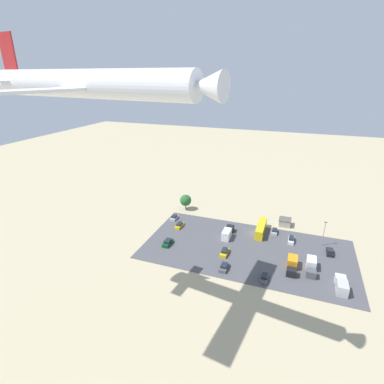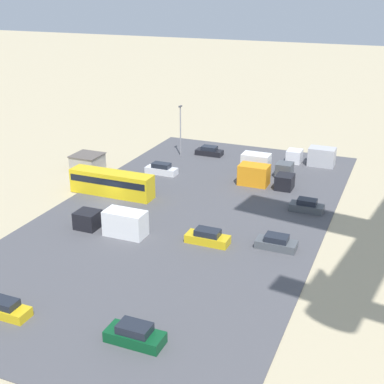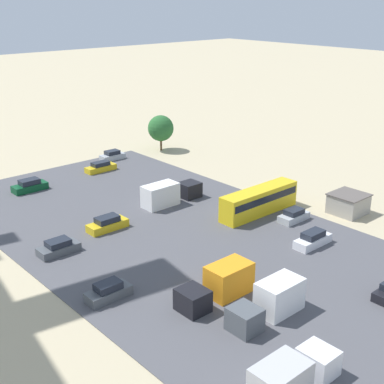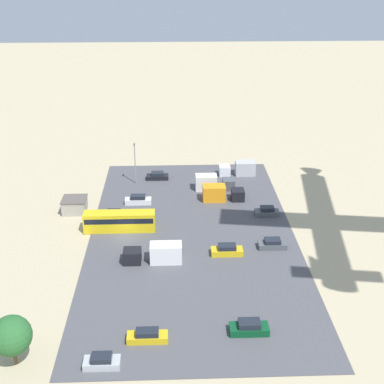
# 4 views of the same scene
# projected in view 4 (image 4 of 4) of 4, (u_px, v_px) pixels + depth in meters

# --- Properties ---
(ground_plane) EXTENTS (400.00, 400.00, 0.00)m
(ground_plane) POSITION_uv_depth(u_px,v_px,m) (125.00, 238.00, 85.24)
(ground_plane) COLOR tan
(parking_lot_surface) EXTENTS (62.39, 32.83, 0.08)m
(parking_lot_surface) POSITION_uv_depth(u_px,v_px,m) (193.00, 237.00, 85.59)
(parking_lot_surface) COLOR #4C4C51
(parking_lot_surface) RESTS_ON ground
(shed_building) EXTENTS (4.14, 4.20, 2.52)m
(shed_building) POSITION_uv_depth(u_px,v_px,m) (75.00, 205.00, 93.31)
(shed_building) COLOR #9E998E
(shed_building) RESTS_ON ground
(bus) EXTENTS (2.53, 11.54, 3.19)m
(bus) POSITION_uv_depth(u_px,v_px,m) (119.00, 221.00, 86.81)
(bus) COLOR gold
(bus) RESTS_ON ground
(parked_car_0) EXTENTS (1.99, 4.33, 1.49)m
(parked_car_0) POSITION_uv_depth(u_px,v_px,m) (272.00, 244.00, 82.10)
(parked_car_0) COLOR #4C5156
(parked_car_0) RESTS_ON ground
(parked_car_1) EXTENTS (2.00, 4.71, 1.64)m
(parked_car_1) POSITION_uv_depth(u_px,v_px,m) (249.00, 328.00, 63.78)
(parked_car_1) COLOR #0C4723
(parked_car_1) RESTS_ON ground
(parked_car_2) EXTENTS (1.94, 4.37, 1.48)m
(parked_car_2) POSITION_uv_depth(u_px,v_px,m) (157.00, 176.00, 106.78)
(parked_car_2) COLOR black
(parked_car_2) RESTS_ON ground
(parked_car_3) EXTENTS (1.82, 4.05, 1.48)m
(parked_car_3) POSITION_uv_depth(u_px,v_px,m) (114.00, 215.00, 91.20)
(parked_car_3) COLOR #ADB2B7
(parked_car_3) RESTS_ON ground
(parked_car_4) EXTENTS (1.84, 4.04, 1.49)m
(parked_car_4) POSITION_uv_depth(u_px,v_px,m) (102.00, 362.00, 58.62)
(parked_car_4) COLOR #ADB2B7
(parked_car_4) RESTS_ON ground
(parked_car_5) EXTENTS (1.74, 4.72, 1.64)m
(parked_car_5) POSITION_uv_depth(u_px,v_px,m) (138.00, 200.00, 96.40)
(parked_car_5) COLOR silver
(parked_car_5) RESTS_ON ground
(parked_car_6) EXTENTS (1.81, 4.14, 1.59)m
(parked_car_6) POSITION_uv_depth(u_px,v_px,m) (267.00, 212.00, 92.17)
(parked_car_6) COLOR #4C5156
(parked_car_6) RESTS_ON ground
(parked_car_7) EXTENTS (1.73, 4.80, 1.47)m
(parked_car_7) POSITION_uv_depth(u_px,v_px,m) (147.00, 336.00, 62.50)
(parked_car_7) COLOR gold
(parked_car_7) RESTS_ON ground
(parked_car_8) EXTENTS (1.91, 4.77, 1.60)m
(parked_car_8) POSITION_uv_depth(u_px,v_px,m) (227.00, 250.00, 80.28)
(parked_car_8) COLOR gold
(parked_car_8) RESTS_ON ground
(parked_truck_0) EXTENTS (2.60, 7.57, 2.86)m
(parked_truck_0) POSITION_uv_depth(u_px,v_px,m) (221.00, 193.00, 97.51)
(parked_truck_0) COLOR black
(parked_truck_0) RESTS_ON ground
(parked_truck_1) EXTENTS (2.41, 8.56, 2.88)m
(parked_truck_1) POSITION_uv_depth(u_px,v_px,m) (156.00, 254.00, 78.11)
(parked_truck_1) COLOR black
(parked_truck_1) RESTS_ON ground
(parked_truck_2) EXTENTS (2.56, 7.28, 2.81)m
(parked_truck_2) POSITION_uv_depth(u_px,v_px,m) (239.00, 169.00, 108.57)
(parked_truck_2) COLOR silver
(parked_truck_2) RESTS_ON ground
(parked_truck_3) EXTENTS (2.47, 7.46, 2.89)m
(parked_truck_3) POSITION_uv_depth(u_px,v_px,m) (212.00, 183.00, 101.93)
(parked_truck_3) COLOR #4C5156
(parked_truck_3) RESTS_ON ground
(tree_near_shed) EXTENTS (4.48, 4.48, 6.17)m
(tree_near_shed) POSITION_uv_depth(u_px,v_px,m) (11.00, 336.00, 57.69)
(tree_near_shed) COLOR brown
(tree_near_shed) RESTS_ON ground
(light_pole_lot_centre) EXTENTS (0.90, 0.28, 8.21)m
(light_pole_lot_centre) POSITION_uv_depth(u_px,v_px,m) (135.00, 162.00, 103.12)
(light_pole_lot_centre) COLOR gray
(light_pole_lot_centre) RESTS_ON ground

